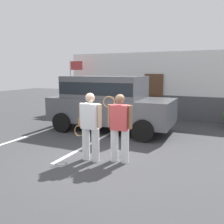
# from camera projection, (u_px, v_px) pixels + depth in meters

# --- Properties ---
(ground_plane) EXTENTS (40.00, 40.00, 0.00)m
(ground_plane) POSITION_uv_depth(u_px,v_px,m) (95.00, 160.00, 6.21)
(ground_plane) COLOR #38383A
(parking_stripe_0) EXTENTS (0.12, 4.40, 0.01)m
(parking_stripe_0) POSITION_uv_depth(u_px,v_px,m) (37.00, 133.00, 8.91)
(parking_stripe_0) COLOR silver
(parking_stripe_0) RESTS_ON ground_plane
(parking_stripe_1) EXTENTS (0.12, 4.40, 0.01)m
(parking_stripe_1) POSITION_uv_depth(u_px,v_px,m) (96.00, 141.00, 7.90)
(parking_stripe_1) COLOR silver
(parking_stripe_1) RESTS_ON ground_plane
(house_frontage) EXTENTS (9.76, 0.40, 3.13)m
(house_frontage) POSITION_uv_depth(u_px,v_px,m) (160.00, 87.00, 11.79)
(house_frontage) COLOR white
(house_frontage) RESTS_ON ground_plane
(parked_suv) EXTENTS (4.63, 2.22, 2.05)m
(parked_suv) POSITION_uv_depth(u_px,v_px,m) (108.00, 100.00, 9.16)
(parked_suv) COLOR #4C4F54
(parked_suv) RESTS_ON ground_plane
(tennis_player_man) EXTENTS (0.89, 0.29, 1.71)m
(tennis_player_man) POSITION_uv_depth(u_px,v_px,m) (90.00, 126.00, 6.06)
(tennis_player_man) COLOR white
(tennis_player_man) RESTS_ON ground_plane
(tennis_player_woman) EXTENTS (0.77, 0.28, 1.69)m
(tennis_player_woman) POSITION_uv_depth(u_px,v_px,m) (120.00, 127.00, 5.96)
(tennis_player_woman) COLOR white
(tennis_player_woman) RESTS_ON ground_plane
(flag_pole) EXTENTS (0.80, 0.08, 2.79)m
(flag_pole) POSITION_uv_depth(u_px,v_px,m) (74.00, 77.00, 12.83)
(flag_pole) COLOR silver
(flag_pole) RESTS_ON ground_plane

